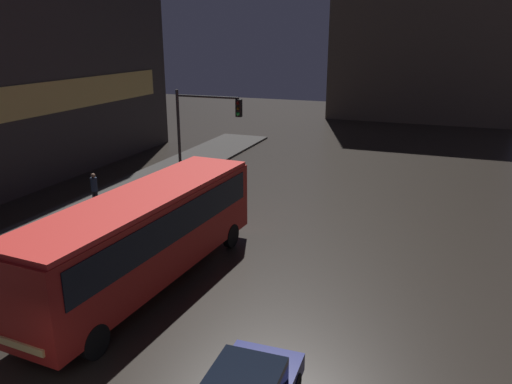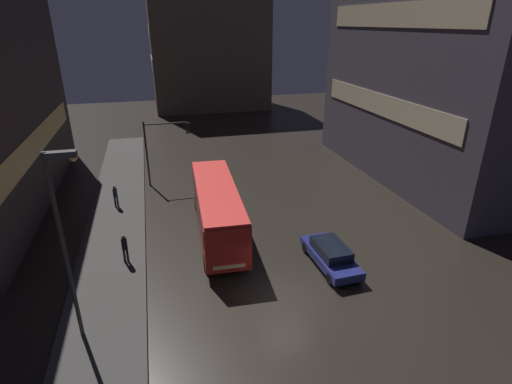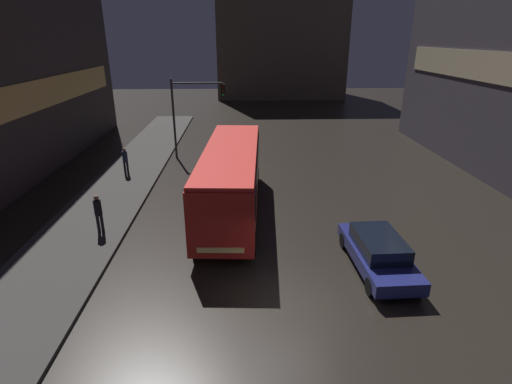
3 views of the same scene
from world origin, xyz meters
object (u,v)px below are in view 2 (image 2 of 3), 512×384
(pedestrian_mid, at_px, (125,246))
(street_lamp_sidewalk, at_px, (65,224))
(traffic_light_main, at_px, (162,141))
(bus_near, at_px, (217,206))
(pedestrian_near, at_px, (115,195))
(car_taxi, at_px, (331,254))

(pedestrian_mid, relative_size, street_lamp_sidewalk, 0.21)
(traffic_light_main, bearing_deg, pedestrian_mid, -103.44)
(street_lamp_sidewalk, bearing_deg, bus_near, 47.07)
(pedestrian_near, bearing_deg, car_taxi, -48.18)
(bus_near, bearing_deg, street_lamp_sidewalk, 50.36)
(traffic_light_main, bearing_deg, street_lamp_sidewalk, -103.96)
(street_lamp_sidewalk, bearing_deg, car_taxi, 10.82)
(bus_near, height_order, car_taxi, bus_near)
(pedestrian_mid, height_order, street_lamp_sidewalk, street_lamp_sidewalk)
(pedestrian_mid, bearing_deg, bus_near, 121.02)
(bus_near, relative_size, pedestrian_mid, 6.21)
(traffic_light_main, xyz_separation_m, street_lamp_sidewalk, (-4.50, -18.10, 1.86))
(traffic_light_main, bearing_deg, car_taxi, -60.95)
(car_taxi, height_order, pedestrian_mid, pedestrian_mid)
(pedestrian_mid, height_order, traffic_light_main, traffic_light_main)
(bus_near, distance_m, street_lamp_sidewalk, 11.51)
(pedestrian_near, height_order, street_lamp_sidewalk, street_lamp_sidewalk)
(traffic_light_main, relative_size, street_lamp_sidewalk, 0.66)
(pedestrian_near, bearing_deg, traffic_light_main, 40.97)
(pedestrian_mid, xyz_separation_m, traffic_light_main, (2.96, 12.40, 2.72))
(street_lamp_sidewalk, bearing_deg, pedestrian_mid, 74.91)
(street_lamp_sidewalk, bearing_deg, pedestrian_near, 87.68)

